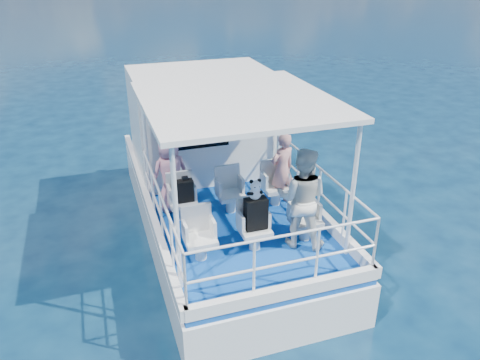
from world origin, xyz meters
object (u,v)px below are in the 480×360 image
Objects in this scene: passenger_port_fwd at (170,174)px; backpack_center at (256,214)px; passenger_stbd_aft at (302,198)px; panda at (255,189)px.

passenger_port_fwd is 2.76× the size of backpack_center.
passenger_port_fwd is at bearing 121.23° from backpack_center.
backpack_center is (-0.74, 0.10, -0.20)m from passenger_stbd_aft.
panda is (-0.01, 0.01, 0.43)m from backpack_center.
panda is (1.02, -1.71, 0.35)m from passenger_port_fwd.
passenger_port_fwd is 2.02m from panda.
passenger_stbd_aft is 3.21× the size of backpack_center.
passenger_stbd_aft is at bearing 120.90° from passenger_port_fwd.
passenger_port_fwd is at bearing 121.01° from panda.
passenger_stbd_aft reaches higher than backpack_center.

